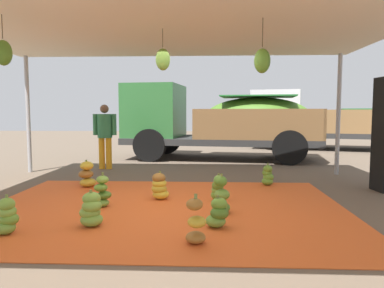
{
  "coord_description": "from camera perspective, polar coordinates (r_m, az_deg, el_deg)",
  "views": [
    {
      "loc": [
        0.69,
        -5.57,
        1.51
      ],
      "look_at": [
        0.36,
        1.75,
        0.86
      ],
      "focal_mm": 34.0,
      "sensor_mm": 36.0,
      "label": 1
    }
  ],
  "objects": [
    {
      "name": "banana_bunch_0",
      "position": [
        5.09,
        -27.03,
        -10.16
      ],
      "size": [
        0.33,
        0.32,
        0.49
      ],
      "color": "#6B9E38",
      "rests_on": "tarp_orange"
    },
    {
      "name": "tarp_orange",
      "position": [
        5.81,
        -4.39,
        -9.98
      ],
      "size": [
        5.66,
        4.29,
        0.01
      ],
      "primitive_type": "cube",
      "color": "#E05B23",
      "rests_on": "ground"
    },
    {
      "name": "banana_bunch_4",
      "position": [
        4.82,
        4.07,
        -10.84
      ],
      "size": [
        0.36,
        0.35,
        0.42
      ],
      "color": "#6B9E38",
      "rests_on": "tarp_orange"
    },
    {
      "name": "banana_bunch_6",
      "position": [
        7.62,
        -16.15,
        -4.7
      ],
      "size": [
        0.4,
        0.38,
        0.55
      ],
      "color": "gold",
      "rests_on": "tarp_orange"
    },
    {
      "name": "banana_bunch_8",
      "position": [
        5.47,
        4.65,
        -8.14
      ],
      "size": [
        0.32,
        0.31,
        0.6
      ],
      "color": "#518428",
      "rests_on": "tarp_orange"
    },
    {
      "name": "banana_bunch_3",
      "position": [
        6.23,
        4.09,
        -6.96
      ],
      "size": [
        0.29,
        0.27,
        0.47
      ],
      "color": "#60932D",
      "rests_on": "tarp_orange"
    },
    {
      "name": "banana_bunch_1",
      "position": [
        7.66,
        11.79,
        -4.89
      ],
      "size": [
        0.32,
        0.32,
        0.45
      ],
      "color": "#60932D",
      "rests_on": "tarp_orange"
    },
    {
      "name": "banana_bunch_2",
      "position": [
        6.32,
        -5.1,
        -6.72
      ],
      "size": [
        0.33,
        0.33,
        0.49
      ],
      "color": "gold",
      "rests_on": "tarp_orange"
    },
    {
      "name": "ground_plane",
      "position": [
        8.73,
        -1.99,
        -4.92
      ],
      "size": [
        40.0,
        40.0,
        0.0
      ],
      "primitive_type": "plane",
      "color": "brown"
    },
    {
      "name": "tent_canopy",
      "position": [
        5.69,
        -4.75,
        18.68
      ],
      "size": [
        8.0,
        7.0,
        2.94
      ],
      "color": "#9EA0A5",
      "rests_on": "ground"
    },
    {
      "name": "banana_bunch_5",
      "position": [
        4.22,
        0.59,
        -12.33
      ],
      "size": [
        0.31,
        0.32,
        0.58
      ],
      "color": "#996628",
      "rests_on": "tarp_orange"
    },
    {
      "name": "worker_0",
      "position": [
        9.88,
        -13.51,
        1.91
      ],
      "size": [
        0.62,
        0.38,
        1.7
      ],
      "color": "orange",
      "rests_on": "ground"
    },
    {
      "name": "cargo_truck_main",
      "position": [
        11.76,
        3.85,
        3.76
      ],
      "size": [
        6.34,
        3.08,
        2.4
      ],
      "color": "#2D2D2D",
      "rests_on": "ground"
    },
    {
      "name": "banana_bunch_9",
      "position": [
        5.04,
        -15.53,
        -9.98
      ],
      "size": [
        0.42,
        0.42,
        0.48
      ],
      "color": "#75A83D",
      "rests_on": "tarp_orange"
    },
    {
      "name": "banana_bunch_7",
      "position": [
        5.97,
        -13.9,
        -7.39
      ],
      "size": [
        0.34,
        0.34,
        0.55
      ],
      "color": "#6B9E38",
      "rests_on": "tarp_orange"
    },
    {
      "name": "cargo_truck_far",
      "position": [
        15.8,
        20.75,
        3.49
      ],
      "size": [
        7.26,
        3.9,
        2.4
      ],
      "color": "#2D2D2D",
      "rests_on": "ground"
    }
  ]
}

